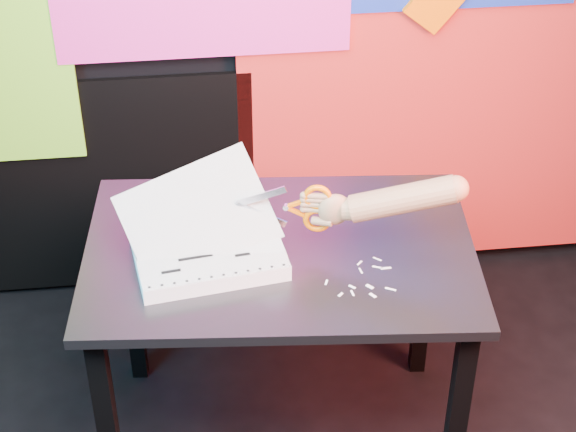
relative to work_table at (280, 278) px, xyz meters
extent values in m
cube|color=red|center=(0.74, 0.82, 0.21)|extent=(1.60, 0.02, 1.60)
cube|color=black|center=(-0.66, 0.82, -0.19)|extent=(1.30, 0.02, 0.85)
cube|color=black|center=(-0.50, -0.25, -0.28)|extent=(0.05, 0.05, 0.72)
cube|color=black|center=(-0.45, 0.34, -0.28)|extent=(0.05, 0.05, 0.72)
cube|color=black|center=(0.45, -0.34, -0.28)|extent=(0.05, 0.05, 0.72)
cube|color=black|center=(0.50, 0.25, -0.28)|extent=(0.05, 0.05, 0.72)
cube|color=#343437|center=(0.00, 0.00, 0.09)|extent=(1.12, 0.80, 0.03)
cube|color=silver|center=(-0.20, -0.03, 0.13)|extent=(0.42, 0.34, 0.05)
cube|color=white|center=(-0.20, -0.03, 0.15)|extent=(0.42, 0.34, 0.00)
cube|color=white|center=(-0.20, -0.03, 0.16)|extent=(0.42, 0.32, 0.12)
cube|color=white|center=(-0.21, -0.02, 0.18)|extent=(0.44, 0.31, 0.20)
cube|color=white|center=(-0.22, 0.00, 0.23)|extent=(0.45, 0.27, 0.29)
cylinder|color=black|center=(-0.35, -0.19, 0.15)|extent=(0.01, 0.01, 0.00)
cylinder|color=black|center=(-0.32, -0.18, 0.15)|extent=(0.01, 0.01, 0.00)
cylinder|color=black|center=(-0.29, -0.18, 0.15)|extent=(0.01, 0.01, 0.00)
cylinder|color=black|center=(-0.26, -0.17, 0.15)|extent=(0.01, 0.01, 0.00)
cylinder|color=black|center=(-0.22, -0.17, 0.15)|extent=(0.01, 0.01, 0.00)
cylinder|color=black|center=(-0.19, -0.16, 0.15)|extent=(0.01, 0.01, 0.00)
cylinder|color=black|center=(-0.16, -0.16, 0.15)|extent=(0.01, 0.01, 0.00)
cylinder|color=black|center=(-0.13, -0.15, 0.15)|extent=(0.01, 0.01, 0.00)
cylinder|color=black|center=(-0.10, -0.15, 0.15)|extent=(0.01, 0.01, 0.00)
cylinder|color=black|center=(-0.07, -0.14, 0.15)|extent=(0.01, 0.01, 0.00)
cylinder|color=black|center=(-0.04, -0.14, 0.15)|extent=(0.01, 0.01, 0.00)
cylinder|color=black|center=(0.00, -0.13, 0.15)|extent=(0.01, 0.01, 0.00)
cylinder|color=black|center=(-0.39, 0.07, 0.15)|extent=(0.01, 0.01, 0.00)
cylinder|color=black|center=(-0.36, 0.08, 0.15)|extent=(0.01, 0.01, 0.00)
cylinder|color=black|center=(-0.33, 0.08, 0.15)|extent=(0.01, 0.01, 0.00)
cylinder|color=black|center=(-0.29, 0.09, 0.15)|extent=(0.01, 0.01, 0.00)
cylinder|color=black|center=(-0.26, 0.09, 0.15)|extent=(0.01, 0.01, 0.00)
cylinder|color=black|center=(-0.23, 0.10, 0.15)|extent=(0.01, 0.01, 0.00)
cylinder|color=black|center=(-0.20, 0.10, 0.15)|extent=(0.01, 0.01, 0.00)
cylinder|color=black|center=(-0.17, 0.10, 0.15)|extent=(0.01, 0.01, 0.00)
cylinder|color=black|center=(-0.14, 0.11, 0.15)|extent=(0.01, 0.01, 0.00)
cylinder|color=black|center=(-0.11, 0.11, 0.15)|extent=(0.01, 0.01, 0.00)
cylinder|color=black|center=(-0.07, 0.12, 0.15)|extent=(0.01, 0.01, 0.00)
cylinder|color=black|center=(-0.04, 0.12, 0.15)|extent=(0.01, 0.01, 0.00)
cube|color=black|center=(-0.29, 0.01, 0.15)|extent=(0.07, 0.02, 0.00)
cube|color=black|center=(-0.18, 0.00, 0.15)|extent=(0.05, 0.02, 0.00)
cube|color=black|center=(-0.23, -0.08, 0.15)|extent=(0.09, 0.02, 0.00)
cube|color=black|center=(-0.11, -0.08, 0.15)|extent=(0.04, 0.02, 0.00)
cube|color=black|center=(-0.30, -0.13, 0.15)|extent=(0.05, 0.02, 0.00)
cube|color=silver|center=(-0.05, 0.00, 0.28)|extent=(0.14, 0.03, 0.07)
cube|color=silver|center=(-0.05, 0.00, 0.22)|extent=(0.14, 0.03, 0.07)
cylinder|color=silver|center=(0.02, -0.01, 0.25)|extent=(0.02, 0.02, 0.01)
cube|color=#E55C00|center=(0.04, -0.01, 0.24)|extent=(0.05, 0.02, 0.03)
cube|color=#E55C00|center=(0.04, -0.01, 0.26)|extent=(0.05, 0.02, 0.03)
torus|color=#E55C00|center=(0.10, -0.03, 0.28)|extent=(0.08, 0.03, 0.08)
torus|color=#E55C00|center=(0.10, -0.03, 0.21)|extent=(0.08, 0.03, 0.08)
ellipsoid|color=#906648|center=(0.14, -0.04, 0.25)|extent=(0.09, 0.05, 0.09)
cylinder|color=#906648|center=(0.10, -0.03, 0.24)|extent=(0.07, 0.03, 0.02)
cylinder|color=#906648|center=(0.10, -0.03, 0.26)|extent=(0.07, 0.03, 0.02)
cylinder|color=#906648|center=(0.10, -0.03, 0.28)|extent=(0.06, 0.03, 0.02)
cylinder|color=#906648|center=(0.10, -0.03, 0.29)|extent=(0.05, 0.03, 0.02)
cylinder|color=#906648|center=(0.11, -0.04, 0.21)|extent=(0.06, 0.05, 0.03)
cylinder|color=#906648|center=(0.18, -0.05, 0.25)|extent=(0.06, 0.07, 0.06)
cylinder|color=#906648|center=(0.31, -0.07, 0.29)|extent=(0.29, 0.13, 0.15)
sphere|color=#906648|center=(0.44, -0.10, 0.33)|extent=(0.07, 0.07, 0.07)
cube|color=silver|center=(0.21, -0.19, 0.11)|extent=(0.02, 0.02, 0.00)
cube|color=silver|center=(0.17, -0.19, 0.11)|extent=(0.02, 0.02, 0.00)
cube|color=silver|center=(0.27, -0.12, 0.11)|extent=(0.03, 0.01, 0.00)
cube|color=silver|center=(0.13, -0.22, 0.11)|extent=(0.02, 0.02, 0.00)
cube|color=silver|center=(0.20, -0.12, 0.11)|extent=(0.01, 0.02, 0.00)
cube|color=silver|center=(0.21, -0.23, 0.11)|extent=(0.02, 0.02, 0.00)
cube|color=silver|center=(0.26, -0.08, 0.11)|extent=(0.02, 0.02, 0.00)
cube|color=silver|center=(0.26, -0.21, 0.11)|extent=(0.03, 0.02, 0.00)
cube|color=silver|center=(0.20, -0.09, 0.11)|extent=(0.02, 0.02, 0.00)
cube|color=silver|center=(0.16, -0.21, 0.11)|extent=(0.01, 0.02, 0.00)
cube|color=silver|center=(0.10, -0.16, 0.11)|extent=(0.01, 0.02, 0.00)
cube|color=silver|center=(0.25, -0.12, 0.11)|extent=(0.03, 0.02, 0.00)
camera|label=1|loc=(-0.22, -2.08, 1.70)|focal=60.00mm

